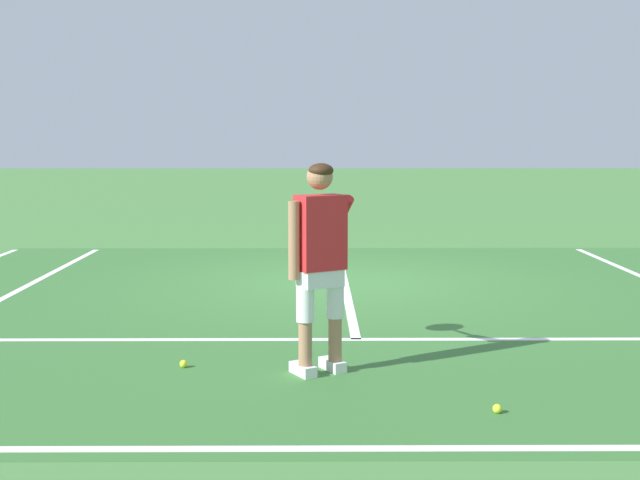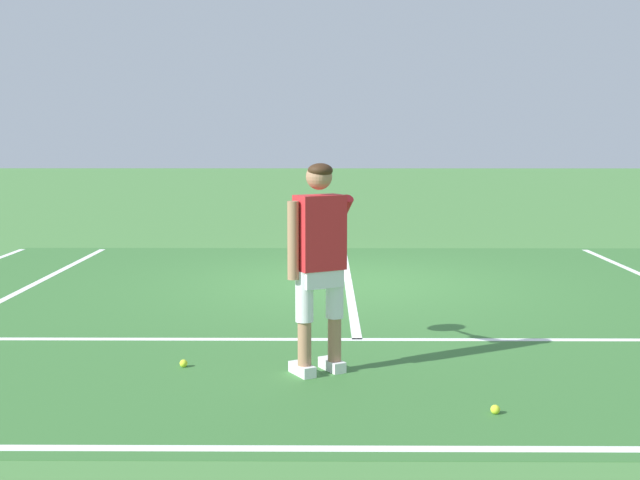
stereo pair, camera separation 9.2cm
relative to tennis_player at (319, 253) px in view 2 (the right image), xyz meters
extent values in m
plane|color=#477F3D|center=(0.36, 4.25, -0.99)|extent=(80.00, 80.00, 0.00)
cube|color=#387033|center=(0.36, 2.92, -0.99)|extent=(10.98, 9.62, 0.00)
cube|color=white|center=(0.36, -1.70, -0.99)|extent=(10.98, 0.10, 0.01)
cube|color=white|center=(0.36, 1.13, -0.99)|extent=(8.23, 0.10, 0.01)
cube|color=white|center=(0.36, 4.33, -0.99)|extent=(0.10, 6.40, 0.01)
cube|color=white|center=(-0.13, -0.06, -0.94)|extent=(0.23, 0.30, 0.09)
cube|color=white|center=(0.11, 0.08, -0.94)|extent=(0.23, 0.30, 0.09)
cylinder|color=#A37556|center=(-0.11, -0.10, -0.72)|extent=(0.11, 0.11, 0.36)
cylinder|color=silver|center=(-0.11, -0.10, -0.33)|extent=(0.14, 0.14, 0.41)
cylinder|color=#A37556|center=(0.13, 0.04, -0.72)|extent=(0.11, 0.11, 0.36)
cylinder|color=silver|center=(0.13, 0.04, -0.33)|extent=(0.14, 0.14, 0.41)
cube|color=silver|center=(0.01, -0.03, -0.17)|extent=(0.39, 0.34, 0.20)
cube|color=red|center=(0.01, -0.03, 0.17)|extent=(0.44, 0.38, 0.60)
cylinder|color=#A37556|center=(-0.20, -0.15, 0.12)|extent=(0.09, 0.09, 0.62)
cylinder|color=red|center=(0.19, 0.18, 0.32)|extent=(0.21, 0.27, 0.29)
cylinder|color=#A37556|center=(0.12, 0.38, 0.18)|extent=(0.21, 0.29, 0.14)
sphere|color=#A37556|center=(0.00, -0.02, 0.62)|extent=(0.21, 0.21, 0.21)
ellipsoid|color=#382314|center=(0.01, -0.04, 0.67)|extent=(0.27, 0.27, 0.12)
cylinder|color=#232326|center=(0.03, 0.58, 0.15)|extent=(0.13, 0.19, 0.03)
cylinder|color=red|center=(-0.05, 0.71, 0.15)|extent=(0.07, 0.10, 0.02)
torus|color=red|center=(-0.14, 0.87, 0.15)|extent=(0.17, 0.27, 0.30)
cylinder|color=silver|center=(-0.14, 0.87, 0.15)|extent=(0.13, 0.22, 0.25)
sphere|color=#CCE02D|center=(-1.13, 0.16, -0.96)|extent=(0.07, 0.07, 0.07)
sphere|color=#CCE02D|center=(1.24, -1.03, -0.96)|extent=(0.07, 0.07, 0.07)
camera|label=1|loc=(-0.04, -6.71, 0.93)|focal=47.34mm
camera|label=2|loc=(0.06, -6.71, 0.93)|focal=47.34mm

